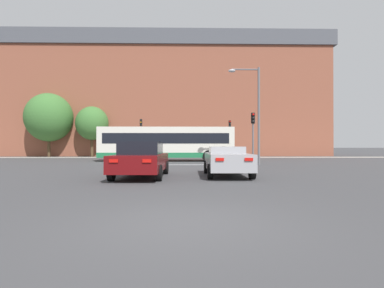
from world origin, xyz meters
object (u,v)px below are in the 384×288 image
object	(u,v)px
traffic_light_far_right	(230,133)
traffic_light_near_right	(253,129)
pedestrian_waiting	(216,150)
car_roadster_right	(227,160)
bus_crossing_lead	(167,143)
car_saloon_left	(142,159)
traffic_light_far_left	(141,132)
street_lamp_junction	(253,105)

from	to	relation	value
traffic_light_far_right	traffic_light_near_right	bearing A→B (deg)	-90.47
pedestrian_waiting	traffic_light_near_right	bearing A→B (deg)	-25.94
car_roadster_right	bus_crossing_lead	distance (m)	13.81
car_saloon_left	traffic_light_near_right	xyz separation A→B (m)	(6.96, 9.09, 1.82)
traffic_light_near_right	pedestrian_waiting	distance (m)	13.53
pedestrian_waiting	traffic_light_far_right	bearing A→B (deg)	31.52
traffic_light_far_left	pedestrian_waiting	distance (m)	9.17
traffic_light_near_right	street_lamp_junction	world-z (taller)	street_lamp_junction
bus_crossing_lead	pedestrian_waiting	bearing A→B (deg)	-31.66
car_roadster_right	street_lamp_junction	distance (m)	8.97
car_saloon_left	bus_crossing_lead	xyz separation A→B (m)	(0.21, 13.77, 0.83)
car_roadster_right	pedestrian_waiting	xyz separation A→B (m)	(1.73, 21.97, 0.23)
traffic_light_far_left	street_lamp_junction	bearing A→B (deg)	-54.08
car_roadster_right	bus_crossing_lead	world-z (taller)	bus_crossing_lead
traffic_light_far_left	traffic_light_far_right	xyz separation A→B (m)	(10.43, -0.44, -0.11)
car_roadster_right	traffic_light_near_right	bearing A→B (deg)	70.47
bus_crossing_lead	traffic_light_far_left	size ratio (longest dim) A/B	2.62
bus_crossing_lead	traffic_light_far_left	bearing A→B (deg)	23.14
car_saloon_left	traffic_light_far_right	size ratio (longest dim) A/B	1.09
car_saloon_left	street_lamp_junction	size ratio (longest dim) A/B	0.68
traffic_light_far_left	traffic_light_near_right	distance (m)	16.64
traffic_light_far_left	traffic_light_near_right	bearing A→B (deg)	-51.64
pedestrian_waiting	street_lamp_junction	bearing A→B (deg)	-27.10
street_lamp_junction	car_saloon_left	bearing A→B (deg)	-129.72
traffic_light_far_left	pedestrian_waiting	size ratio (longest dim) A/B	2.82
car_saloon_left	bus_crossing_lead	bearing A→B (deg)	90.55
car_roadster_right	bus_crossing_lead	xyz separation A→B (m)	(-3.61, 13.30, 0.92)
car_saloon_left	car_roadster_right	world-z (taller)	car_saloon_left
street_lamp_junction	pedestrian_waiting	size ratio (longest dim) A/B	4.36
car_roadster_right	traffic_light_far_left	world-z (taller)	traffic_light_far_left
traffic_light_far_left	traffic_light_far_right	size ratio (longest dim) A/B	1.04
car_saloon_left	traffic_light_near_right	world-z (taller)	traffic_light_near_right
car_roadster_right	traffic_light_far_left	bearing A→B (deg)	108.85
car_saloon_left	pedestrian_waiting	size ratio (longest dim) A/B	2.95
car_saloon_left	traffic_light_near_right	size ratio (longest dim) A/B	1.23
traffic_light_near_right	traffic_light_far_right	bearing A→B (deg)	89.53
traffic_light_far_left	street_lamp_junction	world-z (taller)	street_lamp_junction
traffic_light_far_right	pedestrian_waiting	size ratio (longest dim) A/B	2.71
car_roadster_right	bus_crossing_lead	size ratio (longest dim) A/B	0.37
car_saloon_left	traffic_light_far_right	bearing A→B (deg)	73.39
traffic_light_near_right	street_lamp_junction	distance (m)	1.95
traffic_light_far_right	street_lamp_junction	size ratio (longest dim) A/B	0.62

